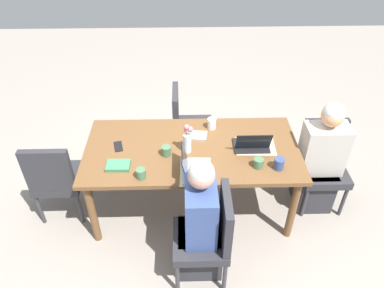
{
  "coord_description": "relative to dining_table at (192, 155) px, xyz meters",
  "views": [
    {
      "loc": [
        -0.07,
        -2.61,
        2.86
      ],
      "look_at": [
        0.0,
        0.0,
        0.8
      ],
      "focal_mm": 34.49,
      "sensor_mm": 36.0,
      "label": 1
    }
  ],
  "objects": [
    {
      "name": "book_red_cover",
      "position": [
        0.04,
        0.17,
        0.09
      ],
      "size": [
        0.22,
        0.17,
        0.03
      ],
      "primitive_type": "cube",
      "rotation": [
        0.0,
        0.0,
        -0.15
      ],
      "color": "#B2A38E",
      "rests_on": "dining_table"
    },
    {
      "name": "flower_vase",
      "position": [
        -0.04,
        -0.04,
        0.21
      ],
      "size": [
        0.09,
        0.07,
        0.3
      ],
      "color": "silver",
      "rests_on": "dining_table"
    },
    {
      "name": "placemat_head_right_left_near",
      "position": [
        0.58,
        0.01,
        0.08
      ],
      "size": [
        0.37,
        0.27,
        0.0
      ],
      "primitive_type": "cube",
      "rotation": [
        0.0,
        0.0,
        3.1
      ],
      "color": "beige",
      "rests_on": "dining_table"
    },
    {
      "name": "coffee_mug_centre_right",
      "position": [
        0.2,
        0.31,
        0.13
      ],
      "size": [
        0.08,
        0.08,
        0.11
      ],
      "primitive_type": "cylinder",
      "color": "white",
      "rests_on": "dining_table"
    },
    {
      "name": "book_blue_cover",
      "position": [
        -0.64,
        -0.24,
        0.1
      ],
      "size": [
        0.2,
        0.14,
        0.03
      ],
      "primitive_type": "cube",
      "rotation": [
        0.0,
        0.0,
        -0.02
      ],
      "color": "#3D7F56",
      "rests_on": "dining_table"
    },
    {
      "name": "phone_black",
      "position": [
        -0.67,
        0.04,
        0.08
      ],
      "size": [
        0.1,
        0.16,
        0.01
      ],
      "primitive_type": "cube",
      "rotation": [
        0.0,
        0.0,
        1.81
      ],
      "color": "black",
      "rests_on": "dining_table"
    },
    {
      "name": "ground_plane",
      "position": [
        0.0,
        0.0,
        -0.67
      ],
      "size": [
        10.0,
        10.0,
        0.0
      ],
      "primitive_type": "plane",
      "color": "gray"
    },
    {
      "name": "chair_head_left_right_near",
      "position": [
        -1.27,
        -0.07,
        -0.17
      ],
      "size": [
        0.44,
        0.44,
        0.9
      ],
      "color": "#2D2D33",
      "rests_on": "ground_plane"
    },
    {
      "name": "coffee_mug_far_left",
      "position": [
        0.73,
        -0.29,
        0.13
      ],
      "size": [
        0.09,
        0.09,
        0.1
      ],
      "primitive_type": "cylinder",
      "color": "#33477A",
      "rests_on": "dining_table"
    },
    {
      "name": "laptop_near_left_mid",
      "position": [
        -0.01,
        -0.32,
        0.12
      ],
      "size": [
        0.22,
        0.32,
        0.21
      ],
      "color": "silver",
      "rests_on": "dining_table"
    },
    {
      "name": "coffee_mug_near_right",
      "position": [
        0.56,
        -0.27,
        0.12
      ],
      "size": [
        0.09,
        0.09,
        0.08
      ],
      "primitive_type": "cylinder",
      "color": "#47704C",
      "rests_on": "dining_table"
    },
    {
      "name": "person_near_left_mid",
      "position": [
        0.05,
        -0.7,
        -0.15
      ],
      "size": [
        0.36,
        0.4,
        1.19
      ],
      "color": "#2D2D33",
      "rests_on": "ground_plane"
    },
    {
      "name": "chair_head_right_left_near",
      "position": [
        1.29,
        0.1,
        -0.17
      ],
      "size": [
        0.44,
        0.44,
        0.9
      ],
      "color": "#2D2D33",
      "rests_on": "ground_plane"
    },
    {
      "name": "coffee_mug_near_left",
      "position": [
        -0.23,
        -0.09,
        0.13
      ],
      "size": [
        0.08,
        0.08,
        0.09
      ],
      "primitive_type": "cylinder",
      "color": "#47704C",
      "rests_on": "dining_table"
    },
    {
      "name": "chair_near_left_mid",
      "position": [
        0.12,
        -0.76,
        -0.17
      ],
      "size": [
        0.44,
        0.44,
        0.9
      ],
      "color": "#2D2D33",
      "rests_on": "ground_plane"
    },
    {
      "name": "chair_far_left_far",
      "position": [
        -0.04,
        0.78,
        -0.17
      ],
      "size": [
        0.44,
        0.44,
        0.9
      ],
      "color": "#2D2D33",
      "rests_on": "ground_plane"
    },
    {
      "name": "dining_table",
      "position": [
        0.0,
        0.0,
        0.0
      ],
      "size": [
        1.95,
        0.95,
        0.75
      ],
      "color": "brown",
      "rests_on": "ground_plane"
    },
    {
      "name": "laptop_head_right_left_near",
      "position": [
        0.54,
        -0.01,
        0.12
      ],
      "size": [
        0.32,
        0.22,
        0.21
      ],
      "color": "black",
      "rests_on": "dining_table"
    },
    {
      "name": "coffee_mug_centre_left",
      "position": [
        -0.43,
        -0.38,
        0.12
      ],
      "size": [
        0.08,
        0.08,
        0.09
      ],
      "primitive_type": "cylinder",
      "color": "#47704C",
      "rests_on": "dining_table"
    },
    {
      "name": "person_head_right_left_near",
      "position": [
        1.23,
        0.03,
        -0.15
      ],
      "size": [
        0.4,
        0.36,
        1.19
      ],
      "color": "#2D2D33",
      "rests_on": "ground_plane"
    },
    {
      "name": "placemat_near_left_mid",
      "position": [
        0.02,
        -0.32,
        0.08
      ],
      "size": [
        0.27,
        0.37,
        0.0
      ],
      "primitive_type": "cube",
      "rotation": [
        0.0,
        0.0,
        1.54
      ],
      "color": "beige",
      "rests_on": "dining_table"
    }
  ]
}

